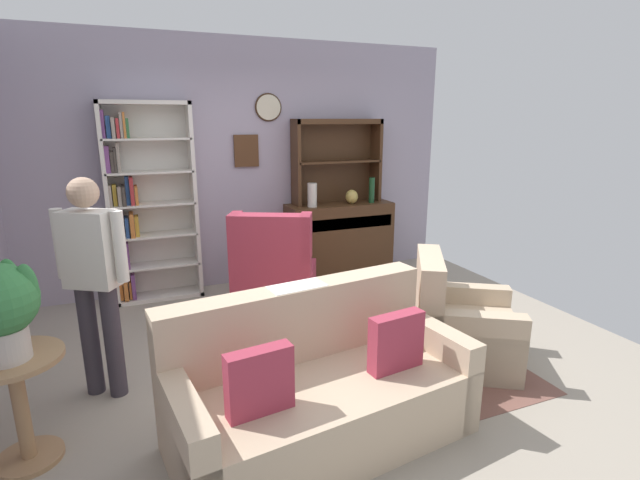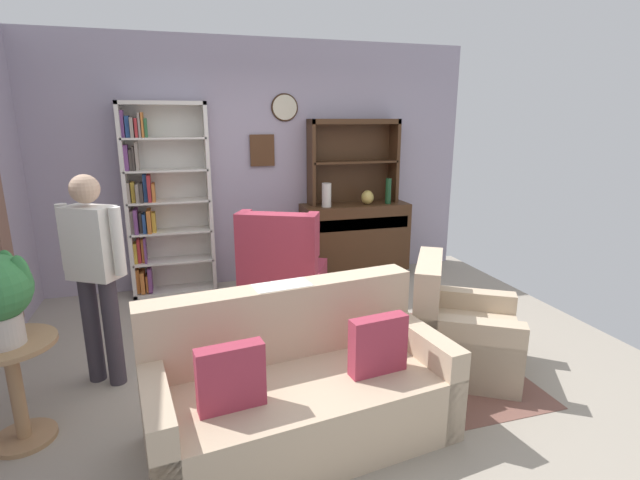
{
  "view_description": "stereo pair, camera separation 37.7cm",
  "coord_description": "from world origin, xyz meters",
  "px_view_note": "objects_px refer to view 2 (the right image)",
  "views": [
    {
      "loc": [
        -1.33,
        -3.28,
        1.93
      ],
      "look_at": [
        0.1,
        0.2,
        0.95
      ],
      "focal_mm": 26.41,
      "sensor_mm": 36.0,
      "label": 1
    },
    {
      "loc": [
        -0.98,
        -3.41,
        1.93
      ],
      "look_at": [
        0.1,
        0.2,
        0.95
      ],
      "focal_mm": 26.41,
      "sensor_mm": 36.0,
      "label": 2
    }
  ],
  "objects_px": {
    "couch_floral": "(299,389)",
    "armchair_floral": "(459,334)",
    "person_reading": "(94,266)",
    "plant_stand": "(15,381)",
    "bottle_wine": "(388,191)",
    "sideboard_hutch": "(353,150)",
    "vase_tall": "(327,195)",
    "sideboard": "(355,237)",
    "bookshelf": "(162,201)",
    "wingback_chair": "(283,274)",
    "vase_round": "(367,197)"
  },
  "relations": [
    {
      "from": "couch_floral",
      "to": "armchair_floral",
      "type": "bearing_deg",
      "value": 16.94
    },
    {
      "from": "couch_floral",
      "to": "person_reading",
      "type": "height_order",
      "value": "person_reading"
    },
    {
      "from": "armchair_floral",
      "to": "plant_stand",
      "type": "distance_m",
      "value": 3.04
    },
    {
      "from": "bottle_wine",
      "to": "plant_stand",
      "type": "xyz_separation_m",
      "value": [
        -3.44,
        -2.25,
        -0.67
      ]
    },
    {
      "from": "sideboard_hutch",
      "to": "couch_floral",
      "type": "xyz_separation_m",
      "value": [
        -1.41,
        -2.88,
        -1.25
      ]
    },
    {
      "from": "couch_floral",
      "to": "armchair_floral",
      "type": "xyz_separation_m",
      "value": [
        1.4,
        0.43,
        -0.02
      ]
    },
    {
      "from": "sideboard_hutch",
      "to": "person_reading",
      "type": "relative_size",
      "value": 0.71
    },
    {
      "from": "plant_stand",
      "to": "vase_tall",
      "type": "bearing_deg",
      "value": 40.41
    },
    {
      "from": "sideboard",
      "to": "person_reading",
      "type": "bearing_deg",
      "value": -146.41
    },
    {
      "from": "vase_tall",
      "to": "person_reading",
      "type": "relative_size",
      "value": 0.18
    },
    {
      "from": "sideboard_hutch",
      "to": "person_reading",
      "type": "distance_m",
      "value": 3.3
    },
    {
      "from": "bookshelf",
      "to": "bottle_wine",
      "type": "distance_m",
      "value": 2.62
    },
    {
      "from": "bottle_wine",
      "to": "armchair_floral",
      "type": "height_order",
      "value": "bottle_wine"
    },
    {
      "from": "sideboard",
      "to": "wingback_chair",
      "type": "distance_m",
      "value": 1.33
    },
    {
      "from": "vase_tall",
      "to": "vase_round",
      "type": "height_order",
      "value": "vase_tall"
    },
    {
      "from": "person_reading",
      "to": "wingback_chair",
      "type": "bearing_deg",
      "value": 32.19
    },
    {
      "from": "sideboard",
      "to": "armchair_floral",
      "type": "xyz_separation_m",
      "value": [
        -0.01,
        -2.35,
        -0.22
      ]
    },
    {
      "from": "sideboard",
      "to": "sideboard_hutch",
      "type": "xyz_separation_m",
      "value": [
        0.0,
        0.11,
        1.05
      ]
    },
    {
      "from": "couch_floral",
      "to": "armchair_floral",
      "type": "distance_m",
      "value": 1.46
    },
    {
      "from": "sideboard_hutch",
      "to": "plant_stand",
      "type": "bearing_deg",
      "value": -141.18
    },
    {
      "from": "plant_stand",
      "to": "wingback_chair",
      "type": "bearing_deg",
      "value": 38.59
    },
    {
      "from": "vase_round",
      "to": "plant_stand",
      "type": "relative_size",
      "value": 0.26
    },
    {
      "from": "couch_floral",
      "to": "person_reading",
      "type": "xyz_separation_m",
      "value": [
        -1.23,
        1.02,
        0.59
      ]
    },
    {
      "from": "couch_floral",
      "to": "sideboard",
      "type": "bearing_deg",
      "value": 63.02
    },
    {
      "from": "vase_tall",
      "to": "vase_round",
      "type": "xyz_separation_m",
      "value": [
        0.52,
        0.01,
        -0.05
      ]
    },
    {
      "from": "bottle_wine",
      "to": "wingback_chair",
      "type": "xyz_separation_m",
      "value": [
        -1.47,
        -0.68,
        -0.69
      ]
    },
    {
      "from": "plant_stand",
      "to": "couch_floral",
      "type": "bearing_deg",
      "value": -14.66
    },
    {
      "from": "sideboard",
      "to": "vase_tall",
      "type": "distance_m",
      "value": 0.68
    },
    {
      "from": "bottle_wine",
      "to": "couch_floral",
      "type": "distance_m",
      "value": 3.32
    },
    {
      "from": "sideboard",
      "to": "wingback_chair",
      "type": "xyz_separation_m",
      "value": [
        -1.08,
        -0.77,
        -0.13
      ]
    },
    {
      "from": "vase_tall",
      "to": "armchair_floral",
      "type": "xyz_separation_m",
      "value": [
        0.38,
        -2.27,
        -0.77
      ]
    },
    {
      "from": "bookshelf",
      "to": "armchair_floral",
      "type": "bearing_deg",
      "value": -47.8
    },
    {
      "from": "bookshelf",
      "to": "vase_tall",
      "type": "bearing_deg",
      "value": -5.19
    },
    {
      "from": "vase_tall",
      "to": "bottle_wine",
      "type": "relative_size",
      "value": 0.9
    },
    {
      "from": "wingback_chair",
      "to": "plant_stand",
      "type": "xyz_separation_m",
      "value": [
        -1.97,
        -1.57,
        0.02
      ]
    },
    {
      "from": "sideboard_hutch",
      "to": "vase_round",
      "type": "bearing_deg",
      "value": -53.52
    },
    {
      "from": "vase_tall",
      "to": "vase_round",
      "type": "relative_size",
      "value": 1.64
    },
    {
      "from": "bookshelf",
      "to": "vase_tall",
      "type": "distance_m",
      "value": 1.84
    },
    {
      "from": "sideboard",
      "to": "armchair_floral",
      "type": "height_order",
      "value": "sideboard"
    },
    {
      "from": "sideboard_hutch",
      "to": "vase_tall",
      "type": "bearing_deg",
      "value": -154.11
    },
    {
      "from": "bottle_wine",
      "to": "armchair_floral",
      "type": "relative_size",
      "value": 0.29
    },
    {
      "from": "vase_round",
      "to": "person_reading",
      "type": "relative_size",
      "value": 0.11
    },
    {
      "from": "bottle_wine",
      "to": "wingback_chair",
      "type": "distance_m",
      "value": 1.76
    },
    {
      "from": "sideboard_hutch",
      "to": "bottle_wine",
      "type": "bearing_deg",
      "value": -26.96
    },
    {
      "from": "couch_floral",
      "to": "plant_stand",
      "type": "distance_m",
      "value": 1.7
    },
    {
      "from": "vase_tall",
      "to": "couch_floral",
      "type": "height_order",
      "value": "vase_tall"
    },
    {
      "from": "sideboard_hutch",
      "to": "bottle_wine",
      "type": "height_order",
      "value": "sideboard_hutch"
    },
    {
      "from": "bookshelf",
      "to": "plant_stand",
      "type": "height_order",
      "value": "bookshelf"
    },
    {
      "from": "bottle_wine",
      "to": "person_reading",
      "type": "height_order",
      "value": "person_reading"
    },
    {
      "from": "armchair_floral",
      "to": "person_reading",
      "type": "bearing_deg",
      "value": 167.36
    }
  ]
}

